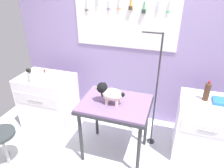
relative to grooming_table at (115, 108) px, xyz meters
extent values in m
cube|color=#9985BB|center=(0.06, 0.94, 0.42)|extent=(4.00, 0.06, 2.30)
cube|color=white|center=(-0.14, 0.90, 0.90)|extent=(1.53, 0.02, 0.80)
cylinder|color=gray|center=(-0.72, 0.89, 1.16)|extent=(0.01, 0.02, 0.01)
cube|color=silver|center=(-0.73, 0.88, 1.09)|extent=(0.01, 0.00, 0.11)
cube|color=silver|center=(-0.72, 0.88, 1.09)|extent=(0.01, 0.00, 0.11)
torus|color=#292717|center=(-0.74, 0.88, 1.01)|extent=(0.03, 0.01, 0.03)
torus|color=#292717|center=(-0.71, 0.88, 1.01)|extent=(0.03, 0.01, 0.03)
cube|color=silver|center=(-0.55, 0.88, 1.14)|extent=(0.03, 0.01, 0.13)
cube|color=silver|center=(-0.38, 0.88, 1.11)|extent=(0.01, 0.00, 0.11)
cube|color=silver|center=(-0.37, 0.88, 1.11)|extent=(0.01, 0.00, 0.11)
torus|color=#614988|center=(-0.39, 0.88, 1.04)|extent=(0.03, 0.01, 0.03)
torus|color=#614988|center=(-0.37, 0.88, 1.04)|extent=(0.03, 0.01, 0.03)
cube|color=silver|center=(-0.24, 0.88, 1.12)|extent=(0.01, 0.00, 0.11)
cube|color=silver|center=(-0.22, 0.88, 1.12)|extent=(0.01, 0.00, 0.11)
torus|color=orange|center=(-0.24, 0.88, 1.05)|extent=(0.03, 0.01, 0.03)
torus|color=orange|center=(-0.22, 0.88, 1.05)|extent=(0.03, 0.01, 0.03)
cylinder|color=orange|center=(-0.06, 0.88, 1.14)|extent=(0.02, 0.02, 0.09)
cube|color=orange|center=(-0.06, 0.88, 1.07)|extent=(0.06, 0.02, 0.06)
cube|color=#333338|center=(-0.06, 0.87, 1.07)|extent=(0.05, 0.01, 0.05)
cylinder|color=gray|center=(0.13, 0.89, 1.16)|extent=(0.01, 0.02, 0.01)
cylinder|color=green|center=(0.13, 0.88, 1.11)|extent=(0.02, 0.02, 0.09)
cube|color=green|center=(0.13, 0.88, 1.04)|extent=(0.06, 0.02, 0.06)
cube|color=#333338|center=(0.13, 0.87, 1.04)|extent=(0.05, 0.01, 0.05)
cylinder|color=gray|center=(0.31, 0.89, 1.17)|extent=(0.01, 0.02, 0.01)
cube|color=silver|center=(0.31, 0.88, 1.09)|extent=(0.03, 0.01, 0.13)
cylinder|color=gray|center=(0.44, 0.89, 1.18)|extent=(0.01, 0.02, 0.01)
cube|color=silver|center=(0.44, 0.88, 1.11)|extent=(0.01, 0.00, 0.11)
cube|color=silver|center=(0.45, 0.88, 1.11)|extent=(0.01, 0.00, 0.11)
torus|color=green|center=(0.43, 0.88, 1.04)|extent=(0.03, 0.01, 0.03)
torus|color=green|center=(0.46, 0.88, 1.04)|extent=(0.03, 0.01, 0.03)
cylinder|color=#2D2D33|center=(-0.37, -0.27, -0.35)|extent=(0.04, 0.04, 0.76)
cylinder|color=#2D2D33|center=(0.37, -0.27, -0.35)|extent=(0.04, 0.04, 0.76)
cylinder|color=#2D2D33|center=(-0.37, 0.27, -0.35)|extent=(0.04, 0.04, 0.76)
cylinder|color=#2D2D33|center=(0.37, 0.27, -0.35)|extent=(0.04, 0.04, 0.76)
cube|color=#2D2D33|center=(0.00, 0.00, 0.05)|extent=(0.86, 0.66, 0.03)
cube|color=slate|center=(0.00, 0.00, 0.08)|extent=(0.84, 0.64, 0.03)
cylinder|color=#2D2D33|center=(0.45, 0.35, -0.73)|extent=(0.11, 0.11, 0.01)
cylinder|color=#2D2D33|center=(0.45, 0.35, 0.08)|extent=(0.02, 0.02, 1.63)
cylinder|color=#2D2D33|center=(0.33, 0.35, 0.89)|extent=(0.24, 0.02, 0.02)
cylinder|color=beige|center=(-0.08, -0.08, 0.14)|extent=(0.04, 0.04, 0.09)
cylinder|color=beige|center=(-0.08, 0.00, 0.14)|extent=(0.04, 0.04, 0.09)
cylinder|color=beige|center=(0.04, -0.08, 0.14)|extent=(0.04, 0.04, 0.09)
cylinder|color=beige|center=(0.04, 0.00, 0.14)|extent=(0.04, 0.04, 0.09)
ellipsoid|color=beige|center=(-0.03, -0.04, 0.22)|extent=(0.27, 0.17, 0.15)
ellipsoid|color=black|center=(-0.12, -0.04, 0.21)|extent=(0.09, 0.12, 0.08)
sphere|color=black|center=(-0.15, -0.04, 0.29)|extent=(0.13, 0.13, 0.13)
ellipsoid|color=beige|center=(-0.21, -0.05, 0.28)|extent=(0.06, 0.05, 0.04)
sphere|color=black|center=(-0.23, -0.05, 0.28)|extent=(0.02, 0.02, 0.02)
ellipsoid|color=black|center=(-0.14, -0.10, 0.30)|extent=(0.04, 0.03, 0.07)
ellipsoid|color=black|center=(-0.14, 0.01, 0.30)|extent=(0.04, 0.03, 0.07)
sphere|color=black|center=(0.10, -0.04, 0.24)|extent=(0.06, 0.06, 0.06)
cube|color=white|center=(-1.19, 0.28, -0.30)|extent=(0.80, 0.56, 0.86)
cube|color=silver|center=(-1.19, -0.01, -0.11)|extent=(0.70, 0.01, 0.17)
cylinder|color=#99999E|center=(-1.19, -0.01, -0.11)|extent=(0.24, 0.02, 0.02)
cube|color=white|center=(1.10, 0.32, -0.30)|extent=(0.68, 0.52, 0.86)
cube|color=silver|center=(1.10, 0.06, -0.11)|extent=(0.60, 0.01, 0.17)
cylinder|color=#99999E|center=(1.10, 0.05, -0.11)|extent=(0.20, 0.02, 0.02)
cylinder|color=#9E9EA3|center=(-1.26, -0.63, -0.49)|extent=(0.04, 0.04, 0.48)
cube|color=#9E9EA3|center=(-1.19, -0.56, -0.72)|extent=(0.17, 0.17, 0.02)
cube|color=#9E9EA3|center=(-1.34, -0.56, -0.72)|extent=(0.17, 0.17, 0.02)
cube|color=#9E9EA3|center=(-1.34, -0.70, -0.72)|extent=(0.17, 0.17, 0.02)
cube|color=#9E9EA3|center=(-1.19, -0.70, -0.72)|extent=(0.17, 0.17, 0.02)
cylinder|color=#31383A|center=(-1.26, -0.63, -0.23)|extent=(0.35, 0.35, 0.04)
cylinder|color=#B3B8BE|center=(-1.27, 0.07, 0.20)|extent=(0.06, 0.06, 0.14)
cylinder|color=#B3B8BE|center=(-1.27, 0.07, 0.28)|extent=(0.03, 0.03, 0.02)
cube|color=black|center=(-1.27, 0.07, 0.31)|extent=(0.06, 0.04, 0.04)
cylinder|color=white|center=(-1.06, 0.12, 0.21)|extent=(0.05, 0.05, 0.16)
cylinder|color=red|center=(-1.06, 0.12, 0.30)|extent=(0.02, 0.02, 0.03)
cube|color=red|center=(-1.05, 0.12, 0.33)|extent=(0.03, 0.01, 0.01)
cylinder|color=#462C1A|center=(1.04, 0.33, 0.24)|extent=(0.07, 0.07, 0.22)
cone|color=#462C1A|center=(1.04, 0.33, 0.35)|extent=(0.07, 0.07, 0.02)
cylinder|color=red|center=(1.04, 0.33, 0.38)|extent=(0.03, 0.03, 0.02)
cube|color=blue|center=(1.24, 0.32, 0.15)|extent=(0.24, 0.18, 0.04)
camera|label=1|loc=(0.61, -2.00, 1.45)|focal=32.57mm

